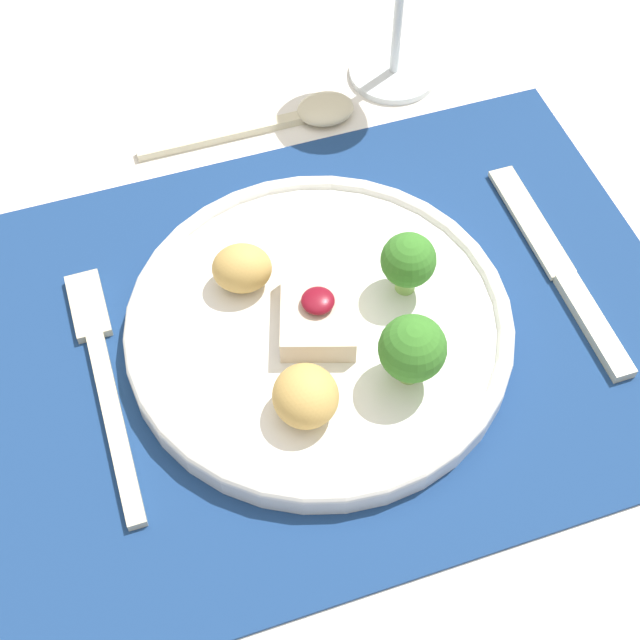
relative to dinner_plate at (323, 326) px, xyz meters
The scene contains 7 objects.
ground_plane 0.78m from the dinner_plate, 38.65° to the left, with size 8.00×8.00×0.00m, color gray.
dining_table 0.10m from the dinner_plate, 38.65° to the left, with size 1.33×1.20×0.76m.
placemat 0.02m from the dinner_plate, 38.65° to the left, with size 0.49×0.36×0.00m, color navy.
dinner_plate is the anchor object (origin of this frame).
fork 0.15m from the dinner_plate, behind, with size 0.02×0.20×0.01m.
knife 0.18m from the dinner_plate, ahead, with size 0.02×0.20×0.01m.
spoon 0.22m from the dinner_plate, 77.14° to the left, with size 0.18×0.04×0.01m.
Camera 1 is at (-0.11, -0.32, 1.28)m, focal length 50.00 mm.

